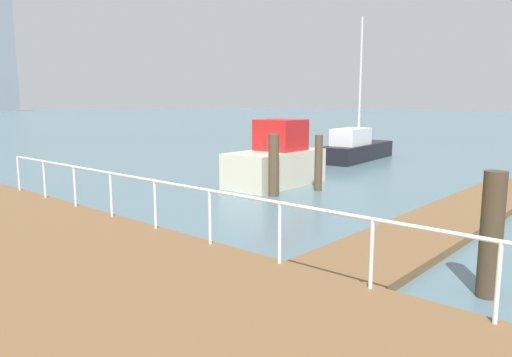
{
  "coord_description": "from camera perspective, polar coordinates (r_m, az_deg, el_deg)",
  "views": [
    {
      "loc": [
        -9.36,
        3.49,
        3.14
      ],
      "look_at": [
        -1.57,
        10.35,
        1.47
      ],
      "focal_mm": 33.94,
      "sensor_mm": 36.0,
      "label": 1
    }
  ],
  "objects": [
    {
      "name": "dock_piling_2",
      "position": [
        16.02,
        2.1,
        1.56
      ],
      "size": [
        0.35,
        0.35,
        2.07
      ],
      "primitive_type": "cylinder",
      "color": "brown",
      "rests_on": "ground_plane"
    },
    {
      "name": "floating_dock",
      "position": [
        14.07,
        22.52,
        -4.1
      ],
      "size": [
        14.35,
        2.0,
        0.18
      ],
      "primitive_type": "cube",
      "color": "brown",
      "rests_on": "ground_plane"
    },
    {
      "name": "dock_piling_0",
      "position": [
        17.12,
        7.37,
        1.82
      ],
      "size": [
        0.28,
        0.28,
        1.97
      ],
      "primitive_type": "cylinder",
      "color": "brown",
      "rests_on": "ground_plane"
    },
    {
      "name": "moored_boat_1",
      "position": [
        18.24,
        2.42,
        2.08
      ],
      "size": [
        4.13,
        2.08,
        2.45
      ],
      "color": "beige",
      "rests_on": "ground_plane"
    },
    {
      "name": "boardwalk_railing",
      "position": [
        7.67,
        7.86,
        -5.28
      ],
      "size": [
        0.06,
        22.36,
        1.08
      ],
      "color": "white",
      "rests_on": "boardwalk"
    },
    {
      "name": "ground_plane",
      "position": [
        19.24,
        -18.82,
        -0.76
      ],
      "size": [
        300.0,
        300.0,
        0.0
      ],
      "primitive_type": "plane",
      "color": "slate"
    },
    {
      "name": "dock_piling_1",
      "position": [
        8.6,
        25.99,
        -6.01
      ],
      "size": [
        0.35,
        0.35,
        2.06
      ],
      "primitive_type": "cylinder",
      "color": "#473826",
      "rests_on": "ground_plane"
    },
    {
      "name": "moored_boat_2",
      "position": [
        26.4,
        11.74,
        3.58
      ],
      "size": [
        6.19,
        2.24,
        7.44
      ],
      "color": "black",
      "rests_on": "ground_plane"
    }
  ]
}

